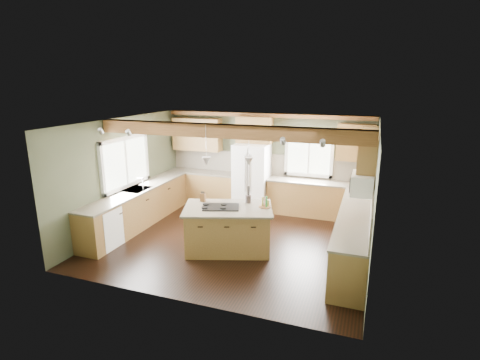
% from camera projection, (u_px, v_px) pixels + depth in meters
% --- Properties ---
extents(floor, '(5.60, 5.60, 0.00)m').
position_uv_depth(floor, '(235.00, 240.00, 8.27)').
color(floor, black).
rests_on(floor, ground).
extents(ceiling, '(5.60, 5.60, 0.00)m').
position_uv_depth(ceiling, '(234.00, 122.00, 7.60)').
color(ceiling, silver).
rests_on(ceiling, wall_back).
extents(wall_back, '(5.60, 0.00, 5.60)m').
position_uv_depth(wall_back, '(267.00, 161.00, 10.21)').
color(wall_back, '#424833').
rests_on(wall_back, ground).
extents(wall_left, '(0.00, 5.00, 5.00)m').
position_uv_depth(wall_left, '(124.00, 173.00, 8.85)').
color(wall_left, '#424833').
rests_on(wall_left, ground).
extents(wall_right, '(0.00, 5.00, 5.00)m').
position_uv_depth(wall_right, '(374.00, 197.00, 7.02)').
color(wall_right, '#424833').
rests_on(wall_right, ground).
extents(ceiling_beam, '(5.55, 0.26, 0.26)m').
position_uv_depth(ceiling_beam, '(226.00, 131.00, 7.21)').
color(ceiling_beam, '#543218').
rests_on(ceiling_beam, ceiling).
extents(soffit_trim, '(5.55, 0.20, 0.10)m').
position_uv_depth(soffit_trim, '(266.00, 115.00, 9.80)').
color(soffit_trim, '#543218').
rests_on(soffit_trim, ceiling).
extents(backsplash_back, '(5.58, 0.03, 0.58)m').
position_uv_depth(backsplash_back, '(266.00, 164.00, 10.22)').
color(backsplash_back, brown).
rests_on(backsplash_back, wall_back).
extents(backsplash_right, '(0.03, 3.70, 0.58)m').
position_uv_depth(backsplash_right, '(372.00, 201.00, 7.09)').
color(backsplash_right, brown).
rests_on(backsplash_right, wall_right).
extents(base_cab_back_left, '(2.02, 0.60, 0.88)m').
position_uv_depth(base_cab_back_left, '(203.00, 188.00, 10.74)').
color(base_cab_back_left, brown).
rests_on(base_cab_back_left, floor).
extents(counter_back_left, '(2.06, 0.64, 0.04)m').
position_uv_depth(counter_back_left, '(203.00, 172.00, 10.63)').
color(counter_back_left, '#453E32').
rests_on(counter_back_left, base_cab_back_left).
extents(base_cab_back_right, '(2.62, 0.60, 0.88)m').
position_uv_depth(base_cab_back_right, '(318.00, 199.00, 9.67)').
color(base_cab_back_right, brown).
rests_on(base_cab_back_right, floor).
extents(counter_back_right, '(2.66, 0.64, 0.04)m').
position_uv_depth(counter_back_right, '(319.00, 182.00, 9.55)').
color(counter_back_right, '#453E32').
rests_on(counter_back_right, base_cab_back_right).
extents(base_cab_left, '(0.60, 3.70, 0.88)m').
position_uv_depth(base_cab_left, '(138.00, 208.00, 9.02)').
color(base_cab_left, brown).
rests_on(base_cab_left, floor).
extents(counter_left, '(0.64, 3.74, 0.04)m').
position_uv_depth(counter_left, '(137.00, 190.00, 8.90)').
color(counter_left, '#453E32').
rests_on(counter_left, base_cab_left).
extents(base_cab_right, '(0.60, 3.70, 0.88)m').
position_uv_depth(base_cab_right, '(354.00, 236.00, 7.39)').
color(base_cab_right, brown).
rests_on(base_cab_right, floor).
extents(counter_right, '(0.64, 3.74, 0.04)m').
position_uv_depth(counter_right, '(356.00, 214.00, 7.27)').
color(counter_right, '#453E32').
rests_on(counter_right, base_cab_right).
extents(upper_cab_back_left, '(1.40, 0.35, 0.90)m').
position_uv_depth(upper_cab_back_left, '(197.00, 134.00, 10.54)').
color(upper_cab_back_left, brown).
rests_on(upper_cab_back_left, wall_back).
extents(upper_cab_over_fridge, '(0.96, 0.35, 0.70)m').
position_uv_depth(upper_cab_over_fridge, '(254.00, 130.00, 9.93)').
color(upper_cab_over_fridge, brown).
rests_on(upper_cab_over_fridge, wall_back).
extents(upper_cab_right, '(0.35, 2.20, 0.90)m').
position_uv_depth(upper_cab_right, '(368.00, 154.00, 7.73)').
color(upper_cab_right, brown).
rests_on(upper_cab_right, wall_right).
extents(upper_cab_back_corner, '(0.90, 0.35, 0.90)m').
position_uv_depth(upper_cab_back_corner, '(356.00, 143.00, 9.13)').
color(upper_cab_back_corner, brown).
rests_on(upper_cab_back_corner, wall_back).
extents(window_left, '(0.04, 1.60, 1.05)m').
position_uv_depth(window_left, '(125.00, 162.00, 8.83)').
color(window_left, white).
rests_on(window_left, wall_left).
extents(window_back, '(1.10, 0.04, 1.00)m').
position_uv_depth(window_back, '(309.00, 155.00, 9.75)').
color(window_back, white).
rests_on(window_back, wall_back).
extents(sink, '(0.50, 0.65, 0.03)m').
position_uv_depth(sink, '(137.00, 190.00, 8.90)').
color(sink, '#262628').
rests_on(sink, counter_left).
extents(faucet, '(0.02, 0.02, 0.28)m').
position_uv_depth(faucet, '(143.00, 184.00, 8.81)').
color(faucet, '#B2B2B7').
rests_on(faucet, sink).
extents(dishwasher, '(0.60, 0.60, 0.84)m').
position_uv_depth(dishwasher, '(103.00, 228.00, 7.84)').
color(dishwasher, white).
rests_on(dishwasher, floor).
extents(oven, '(0.60, 0.72, 0.84)m').
position_uv_depth(oven, '(348.00, 266.00, 6.21)').
color(oven, white).
rests_on(oven, floor).
extents(microwave, '(0.40, 0.70, 0.38)m').
position_uv_depth(microwave, '(362.00, 184.00, 6.98)').
color(microwave, white).
rests_on(microwave, wall_right).
extents(pendant_left, '(0.18, 0.18, 0.16)m').
position_uv_depth(pendant_left, '(206.00, 161.00, 7.36)').
color(pendant_left, '#B2B2B7').
rests_on(pendant_left, ceiling).
extents(pendant_right, '(0.18, 0.18, 0.16)m').
position_uv_depth(pendant_right, '(249.00, 161.00, 7.35)').
color(pendant_right, '#B2B2B7').
rests_on(pendant_right, ceiling).
extents(refrigerator, '(0.90, 0.74, 1.80)m').
position_uv_depth(refrigerator, '(252.00, 177.00, 10.07)').
color(refrigerator, white).
rests_on(refrigerator, floor).
extents(island, '(1.91, 1.50, 0.88)m').
position_uv_depth(island, '(228.00, 229.00, 7.72)').
color(island, brown).
rests_on(island, floor).
extents(island_top, '(2.05, 1.65, 0.04)m').
position_uv_depth(island_top, '(228.00, 208.00, 7.61)').
color(island_top, '#453E32').
rests_on(island_top, island).
extents(cooktop, '(0.84, 0.69, 0.02)m').
position_uv_depth(cooktop, '(221.00, 207.00, 7.60)').
color(cooktop, black).
rests_on(cooktop, island_top).
extents(knife_block, '(0.11, 0.08, 0.18)m').
position_uv_depth(knife_block, '(203.00, 197.00, 7.95)').
color(knife_block, brown).
rests_on(knife_block, island_top).
extents(utensil_crock, '(0.17, 0.17, 0.16)m').
position_uv_depth(utensil_crock, '(248.00, 199.00, 7.88)').
color(utensil_crock, '#3D3731').
rests_on(utensil_crock, island_top).
extents(bottle_tray, '(0.26, 0.26, 0.23)m').
position_uv_depth(bottle_tray, '(265.00, 202.00, 7.59)').
color(bottle_tray, brown).
rests_on(bottle_tray, island_top).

